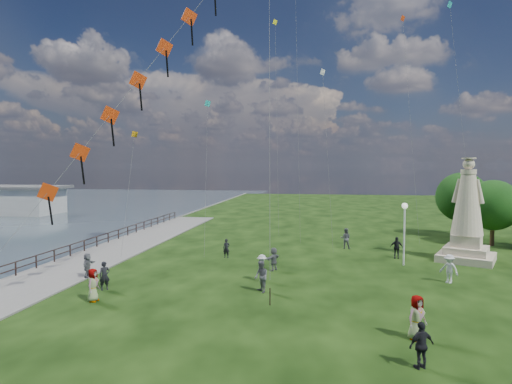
% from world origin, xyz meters
% --- Properties ---
extents(waterfront, '(200.00, 200.00, 1.51)m').
position_xyz_m(waterfront, '(-15.24, 8.99, -0.06)').
color(waterfront, '#34404F').
rests_on(waterfront, ground).
extents(statue, '(5.04, 5.04, 7.74)m').
position_xyz_m(statue, '(13.85, 15.47, 2.92)').
color(statue, '#C6B095').
rests_on(statue, ground).
extents(lamppost, '(0.42, 0.42, 4.49)m').
position_xyz_m(lamppost, '(8.94, 13.26, 3.24)').
color(lamppost, silver).
rests_on(lamppost, ground).
extents(tree_row, '(8.92, 10.93, 6.49)m').
position_xyz_m(tree_row, '(18.21, 24.26, 3.68)').
color(tree_row, '#382314').
rests_on(tree_row, ground).
extents(person_0, '(0.71, 0.68, 1.64)m').
position_xyz_m(person_0, '(-9.24, 4.24, 0.82)').
color(person_0, black).
rests_on(person_0, ground).
extents(person_1, '(0.91, 1.02, 1.79)m').
position_xyz_m(person_1, '(-0.26, 5.15, 0.89)').
color(person_1, '#595960').
rests_on(person_1, ground).
extents(person_2, '(0.74, 1.15, 1.66)m').
position_xyz_m(person_2, '(-0.55, 7.47, 0.83)').
color(person_2, silver).
rests_on(person_2, ground).
extents(person_3, '(1.10, 0.89, 1.68)m').
position_xyz_m(person_3, '(6.59, -3.00, 0.84)').
color(person_3, black).
rests_on(person_3, ground).
extents(person_4, '(1.06, 0.97, 1.85)m').
position_xyz_m(person_4, '(6.97, -0.39, 0.92)').
color(person_4, '#595960').
rests_on(person_4, ground).
extents(person_5, '(0.75, 1.47, 1.53)m').
position_xyz_m(person_5, '(-11.56, 6.42, 0.77)').
color(person_5, '#595960').
rests_on(person_5, ground).
extents(person_6, '(0.55, 0.37, 1.48)m').
position_xyz_m(person_6, '(-4.22, 13.75, 0.74)').
color(person_6, black).
rests_on(person_6, ground).
extents(person_7, '(0.93, 0.65, 1.77)m').
position_xyz_m(person_7, '(5.14, 18.96, 0.88)').
color(person_7, '#595960').
rests_on(person_7, ground).
extents(person_8, '(1.23, 1.21, 1.76)m').
position_xyz_m(person_8, '(10.78, 8.80, 0.88)').
color(person_8, silver).
rests_on(person_8, ground).
extents(person_9, '(1.01, 0.58, 1.66)m').
position_xyz_m(person_9, '(8.82, 15.60, 0.83)').
color(person_9, black).
rests_on(person_9, ground).
extents(person_10, '(0.53, 0.86, 1.75)m').
position_xyz_m(person_10, '(-8.78, 2.19, 0.87)').
color(person_10, '#595960').
rests_on(person_10, ground).
extents(person_11, '(1.29, 1.59, 1.59)m').
position_xyz_m(person_11, '(-0.13, 10.26, 0.79)').
color(person_11, '#595960').
rests_on(person_11, ground).
extents(red_kite_train, '(10.26, 9.35, 18.62)m').
position_xyz_m(red_kite_train, '(-7.34, 4.63, 11.59)').
color(red_kite_train, black).
rests_on(red_kite_train, ground).
extents(small_kites, '(28.12, 17.04, 29.41)m').
position_xyz_m(small_kites, '(1.59, 22.22, 15.26)').
color(small_kites, '#1CA4A9').
rests_on(small_kites, ground).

